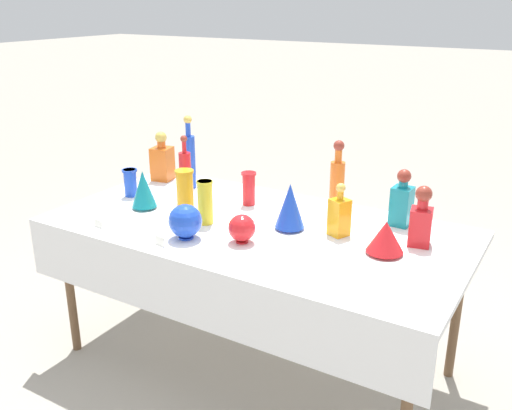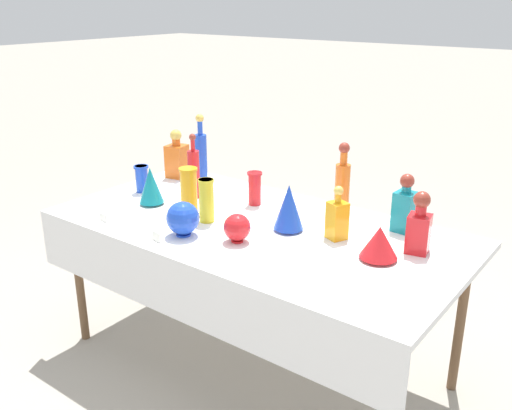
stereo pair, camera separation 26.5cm
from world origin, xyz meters
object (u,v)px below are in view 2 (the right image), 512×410
(square_decanter_3, at_px, (337,218))
(square_decanter_2, at_px, (177,158))
(tall_bottle_1, at_px, (342,183))
(square_decanter_0, at_px, (419,226))
(square_decanter_1, at_px, (405,207))
(slender_vase_1, at_px, (189,190))
(tall_bottle_2, at_px, (201,157))
(fluted_vase_2, at_px, (151,185))
(round_bowl_1, at_px, (237,227))
(slender_vase_2, at_px, (206,199))
(slender_vase_3, at_px, (142,178))
(fluted_vase_0, at_px, (379,243))
(tall_bottle_0, at_px, (194,172))
(cardboard_box_behind_left, at_px, (386,272))
(round_bowl_0, at_px, (183,218))
(slender_vase_0, at_px, (255,187))
(fluted_vase_1, at_px, (289,207))

(square_decanter_3, bearing_deg, square_decanter_2, 168.89)
(tall_bottle_1, bearing_deg, square_decanter_0, -24.26)
(square_decanter_1, relative_size, slender_vase_1, 1.16)
(tall_bottle_2, relative_size, square_decanter_1, 1.50)
(tall_bottle_1, xyz_separation_m, square_decanter_3, (0.14, -0.30, -0.06))
(fluted_vase_2, distance_m, round_bowl_1, 0.66)
(slender_vase_2, relative_size, slender_vase_3, 1.42)
(fluted_vase_0, bearing_deg, tall_bottle_0, 173.85)
(tall_bottle_1, relative_size, round_bowl_1, 2.80)
(cardboard_box_behind_left, bearing_deg, square_decanter_0, -60.47)
(square_decanter_0, relative_size, round_bowl_0, 1.70)
(slender_vase_0, relative_size, slender_vase_3, 1.16)
(square_decanter_1, distance_m, square_decanter_3, 0.33)
(slender_vase_0, height_order, round_bowl_0, slender_vase_0)
(round_bowl_0, relative_size, cardboard_box_behind_left, 0.29)
(tall_bottle_1, distance_m, slender_vase_2, 0.67)
(tall_bottle_2, relative_size, slender_vase_2, 1.95)
(slender_vase_3, distance_m, cardboard_box_behind_left, 1.61)
(square_decanter_2, xyz_separation_m, slender_vase_0, (0.66, -0.10, -0.02))
(square_decanter_1, xyz_separation_m, square_decanter_3, (-0.20, -0.26, -0.02))
(square_decanter_1, relative_size, square_decanter_3, 1.11)
(tall_bottle_1, bearing_deg, round_bowl_0, -121.97)
(slender_vase_1, bearing_deg, square_decanter_3, 12.73)
(square_decanter_1, bearing_deg, slender_vase_0, -170.50)
(slender_vase_2, xyz_separation_m, slender_vase_3, (-0.58, 0.11, -0.03))
(slender_vase_2, relative_size, round_bowl_1, 1.64)
(tall_bottle_2, relative_size, fluted_vase_2, 2.08)
(tall_bottle_0, xyz_separation_m, round_bowl_1, (0.55, -0.32, -0.07))
(tall_bottle_0, distance_m, fluted_vase_1, 0.67)
(square_decanter_1, relative_size, cardboard_box_behind_left, 0.50)
(square_decanter_3, relative_size, slender_vase_2, 1.17)
(square_decanter_1, relative_size, slender_vase_3, 1.84)
(square_decanter_0, relative_size, square_decanter_1, 0.98)
(tall_bottle_1, relative_size, slender_vase_3, 2.41)
(tall_bottle_1, distance_m, round_bowl_1, 0.63)
(fluted_vase_2, bearing_deg, tall_bottle_2, 90.95)
(fluted_vase_0, distance_m, round_bowl_1, 0.61)
(fluted_vase_1, xyz_separation_m, fluted_vase_2, (-0.76, -0.13, -0.01))
(tall_bottle_0, height_order, square_decanter_1, tall_bottle_0)
(square_decanter_1, xyz_separation_m, slender_vase_2, (-0.80, -0.45, -0.01))
(square_decanter_3, distance_m, fluted_vase_1, 0.23)
(tall_bottle_0, height_order, slender_vase_0, tall_bottle_0)
(slender_vase_1, height_order, slender_vase_3, slender_vase_1)
(tall_bottle_2, height_order, slender_vase_1, tall_bottle_2)
(slender_vase_0, bearing_deg, fluted_vase_1, -29.08)
(tall_bottle_2, relative_size, square_decanter_3, 1.67)
(round_bowl_0, bearing_deg, square_decanter_1, 40.03)
(fluted_vase_2, relative_size, round_bowl_1, 1.54)
(tall_bottle_0, relative_size, cardboard_box_behind_left, 0.64)
(tall_bottle_0, xyz_separation_m, slender_vase_3, (-0.29, -0.11, -0.06))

